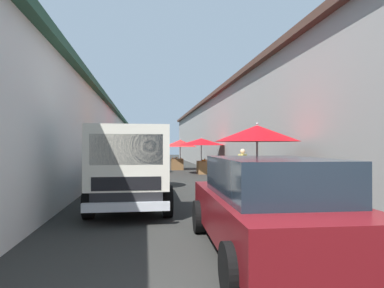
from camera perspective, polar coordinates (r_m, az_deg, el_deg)
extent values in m
plane|color=#282826|center=(16.28, -3.98, -6.09)|extent=(90.00, 90.00, 0.00)
cube|color=silver|center=(19.24, -25.08, 0.66)|extent=(49.50, 7.00, 3.91)
cube|color=#284C38|center=(19.39, -25.06, 6.81)|extent=(49.80, 7.50, 0.24)
cube|color=gray|center=(20.08, 15.23, 1.91)|extent=(49.50, 7.00, 4.83)
cube|color=#4C3328|center=(20.34, 15.22, 9.07)|extent=(49.80, 7.50, 0.24)
cylinder|color=#9E9EA3|center=(12.65, -9.52, -2.53)|extent=(0.06, 0.06, 2.29)
cone|color=#D84C14|center=(12.65, -9.51, 1.71)|extent=(2.31, 2.31, 0.41)
sphere|color=#9E9EA3|center=(12.66, -9.51, 2.83)|extent=(0.07, 0.07, 0.07)
cube|color=brown|center=(12.71, -8.46, -6.08)|extent=(0.96, 0.70, 0.71)
sphere|color=orange|center=(12.89, -8.16, -4.21)|extent=(0.09, 0.09, 0.09)
sphere|color=orange|center=(12.35, -8.27, -4.38)|extent=(0.09, 0.09, 0.09)
sphere|color=orange|center=(12.73, -9.14, -4.26)|extent=(0.09, 0.09, 0.09)
sphere|color=orange|center=(12.98, -8.35, -4.18)|extent=(0.09, 0.09, 0.09)
cylinder|color=#9E9EA3|center=(9.19, 11.30, -3.63)|extent=(0.06, 0.06, 2.20)
cone|color=red|center=(9.18, 11.29, 1.83)|extent=(2.35, 2.35, 0.45)
sphere|color=#9E9EA3|center=(9.19, 11.29, 3.48)|extent=(0.07, 0.07, 0.07)
cube|color=#9E7547|center=(9.25, 10.69, -7.81)|extent=(1.00, 0.61, 0.85)
sphere|color=orange|center=(8.98, 10.54, -5.02)|extent=(0.09, 0.09, 0.09)
sphere|color=orange|center=(9.23, 11.86, -4.90)|extent=(0.09, 0.09, 0.09)
sphere|color=orange|center=(8.90, 10.37, -5.07)|extent=(0.09, 0.09, 0.09)
sphere|color=orange|center=(8.98, 11.01, -5.02)|extent=(0.09, 0.09, 0.09)
cylinder|color=#9E9EA3|center=(19.80, -8.95, -2.04)|extent=(0.06, 0.06, 2.09)
cone|color=red|center=(19.79, -8.95, 0.50)|extent=(2.50, 2.50, 0.33)
sphere|color=#9E9EA3|center=(19.79, -8.95, 1.09)|extent=(0.07, 0.07, 0.07)
cube|color=olive|center=(19.91, -9.55, -3.93)|extent=(0.88, 0.70, 0.77)
sphere|color=orange|center=(19.67, -10.15, -2.72)|extent=(0.09, 0.09, 0.09)
sphere|color=orange|center=(19.77, -8.99, -2.71)|extent=(0.09, 0.09, 0.09)
sphere|color=orange|center=(19.82, -10.05, -2.70)|extent=(0.09, 0.09, 0.09)
sphere|color=orange|center=(20.01, -9.26, -2.52)|extent=(0.09, 0.09, 0.09)
cylinder|color=#9E9EA3|center=(18.91, 1.64, -2.14)|extent=(0.06, 0.06, 2.07)
cone|color=red|center=(18.90, 1.64, 0.40)|extent=(2.69, 2.69, 0.40)
sphere|color=#9E9EA3|center=(18.90, 1.64, 1.12)|extent=(0.07, 0.07, 0.07)
cube|color=olive|center=(19.11, 2.04, -4.11)|extent=(0.83, 0.71, 0.75)
sphere|color=orange|center=(19.21, 2.23, -2.67)|extent=(0.09, 0.09, 0.09)
sphere|color=orange|center=(19.13, 2.29, -2.84)|extent=(0.09, 0.09, 0.09)
sphere|color=orange|center=(19.09, 1.84, -2.85)|extent=(0.09, 0.09, 0.09)
sphere|color=orange|center=(18.80, 2.08, -2.89)|extent=(0.09, 0.09, 0.09)
sphere|color=orange|center=(19.27, 2.63, -2.83)|extent=(0.09, 0.09, 0.09)
cylinder|color=#9E9EA3|center=(22.34, -2.06, -1.90)|extent=(0.06, 0.06, 2.05)
cone|color=red|center=(22.33, -2.06, 0.13)|extent=(2.27, 2.27, 0.48)
sphere|color=#9E9EA3|center=(22.33, -2.06, 0.84)|extent=(0.07, 0.07, 0.07)
cube|color=brown|center=(22.44, -2.63, -3.55)|extent=(0.96, 0.79, 0.76)
sphere|color=orange|center=(22.54, -1.98, -2.46)|extent=(0.09, 0.09, 0.09)
sphere|color=orange|center=(22.44, -2.94, -2.47)|extent=(0.09, 0.09, 0.09)
sphere|color=orange|center=(22.62, -3.39, -2.45)|extent=(0.09, 0.09, 0.09)
sphere|color=orange|center=(22.10, -2.64, -2.36)|extent=(0.09, 0.09, 0.09)
cube|color=#600F14|center=(5.15, 13.05, -12.16)|extent=(3.95, 1.84, 0.64)
cube|color=#19232D|center=(4.92, 13.63, -5.65)|extent=(2.39, 1.59, 0.56)
cube|color=black|center=(6.99, 7.76, -10.86)|extent=(0.15, 1.65, 0.20)
cube|color=silver|center=(6.85, 2.91, -8.71)|extent=(0.07, 0.24, 0.14)
cube|color=silver|center=(7.13, 12.33, -8.37)|extent=(0.07, 0.24, 0.14)
cylinder|color=black|center=(6.28, 1.28, -12.54)|extent=(0.61, 0.22, 0.60)
cylinder|color=black|center=(6.72, 16.29, -11.71)|extent=(0.61, 0.22, 0.60)
cylinder|color=black|center=(3.77, 7.01, -20.94)|extent=(0.61, 0.22, 0.60)
cylinder|color=black|center=(4.47, 30.15, -17.56)|extent=(0.61, 0.22, 0.60)
cube|color=black|center=(9.22, -10.31, -7.36)|extent=(4.82, 1.54, 0.36)
cube|color=beige|center=(7.53, -10.94, -2.22)|extent=(1.56, 1.77, 1.40)
cube|color=#19232D|center=(6.79, -11.32, -0.94)|extent=(0.08, 1.47, 0.63)
cube|color=#19232D|center=(7.53, -10.94, -0.88)|extent=(1.07, 1.79, 0.45)
cube|color=black|center=(6.82, -11.34, -6.79)|extent=(0.08, 1.40, 0.28)
cube|color=silver|center=(6.81, -11.39, -10.71)|extent=(0.14, 1.75, 0.18)
cube|color=gray|center=(9.99, -5.34, -4.35)|extent=(3.16, 0.10, 0.50)
cube|color=gray|center=(10.07, -14.76, -4.31)|extent=(3.16, 0.10, 0.50)
cube|color=gray|center=(11.54, -9.71, -3.81)|extent=(0.08, 1.65, 0.50)
cylinder|color=black|center=(7.63, -4.27, -9.90)|extent=(0.72, 0.23, 0.72)
cylinder|color=black|center=(7.73, -17.53, -9.76)|extent=(0.72, 0.23, 0.72)
cylinder|color=black|center=(10.67, -5.18, -7.17)|extent=(0.72, 0.23, 0.72)
cylinder|color=black|center=(10.74, -14.62, -7.11)|extent=(0.72, 0.23, 0.72)
cylinder|color=navy|center=(13.01, 8.70, -5.87)|extent=(0.14, 0.14, 0.75)
cylinder|color=navy|center=(13.15, 8.94, -5.81)|extent=(0.14, 0.14, 0.75)
cube|color=#D8C666|center=(13.04, 8.82, -2.97)|extent=(0.47, 0.43, 0.56)
sphere|color=tan|center=(13.03, 8.82, -1.28)|extent=(0.21, 0.21, 0.21)
cylinder|color=#D8C666|center=(12.79, 8.38, -2.90)|extent=(0.08, 0.08, 0.51)
cylinder|color=#D8C666|center=(13.29, 9.24, -2.80)|extent=(0.08, 0.08, 0.51)
cylinder|color=navy|center=(14.95, -10.75, -5.01)|extent=(0.14, 0.14, 0.83)
cylinder|color=navy|center=(14.88, -11.33, -5.03)|extent=(0.14, 0.14, 0.83)
cube|color=#D8C666|center=(14.87, -11.04, -2.24)|extent=(0.41, 0.52, 0.62)
sphere|color=tan|center=(14.87, -11.03, -0.62)|extent=(0.23, 0.23, 0.23)
cylinder|color=#D8C666|center=(15.00, -10.04, -2.11)|extent=(0.08, 0.08, 0.56)
cylinder|color=#D8C666|center=(14.75, -12.05, -2.14)|extent=(0.08, 0.08, 0.56)
cylinder|color=black|center=(18.13, -8.60, -4.80)|extent=(0.45, 0.20, 0.44)
cylinder|color=black|center=(16.93, -9.69, -5.12)|extent=(0.45, 0.22, 0.44)
cube|color=silver|center=(17.48, -9.17, -4.80)|extent=(0.94, 0.49, 0.08)
ellipsoid|color=black|center=(17.16, -9.43, -3.65)|extent=(0.61, 0.39, 0.20)
cube|color=silver|center=(18.05, -8.64, -3.39)|extent=(0.22, 0.34, 0.56)
cylinder|color=silver|center=(17.98, -8.70, -3.08)|extent=(0.28, 0.13, 0.68)
cylinder|color=black|center=(17.89, -8.76, -1.98)|extent=(0.54, 0.17, 0.04)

